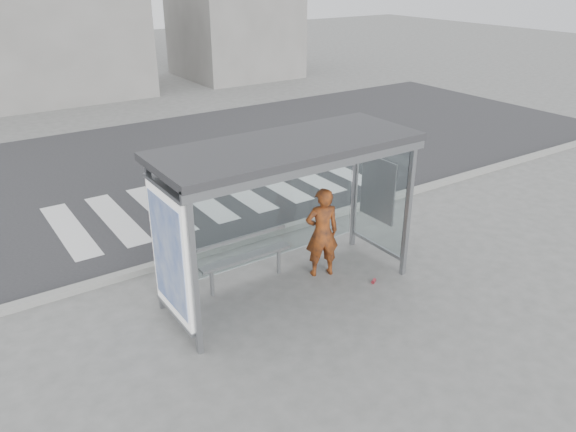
# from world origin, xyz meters

# --- Properties ---
(ground) EXTENTS (80.00, 80.00, 0.00)m
(ground) POSITION_xyz_m (0.00, 0.00, 0.00)
(ground) COLOR #5F5F5D
(ground) RESTS_ON ground
(road) EXTENTS (30.00, 10.00, 0.01)m
(road) POSITION_xyz_m (0.00, 7.00, 0.00)
(road) COLOR #29292B
(road) RESTS_ON ground
(curb) EXTENTS (30.00, 0.18, 0.12)m
(curb) POSITION_xyz_m (0.00, 1.95, 0.06)
(curb) COLOR gray
(curb) RESTS_ON ground
(crosswalk) EXTENTS (7.55, 3.00, 0.00)m
(crosswalk) POSITION_xyz_m (1.00, 4.50, 0.00)
(crosswalk) COLOR silver
(crosswalk) RESTS_ON ground
(bus_shelter) EXTENTS (4.25, 1.65, 2.62)m
(bus_shelter) POSITION_xyz_m (-0.37, 0.06, 1.98)
(bus_shelter) COLOR gray
(bus_shelter) RESTS_ON ground
(building_center) EXTENTS (8.00, 5.00, 5.00)m
(building_center) POSITION_xyz_m (0.00, 18.00, 2.50)
(building_center) COLOR slate
(building_center) RESTS_ON ground
(building_right) EXTENTS (5.00, 5.00, 7.00)m
(building_right) POSITION_xyz_m (9.00, 18.00, 3.50)
(building_right) COLOR slate
(building_right) RESTS_ON ground
(person) EXTENTS (0.70, 0.57, 1.65)m
(person) POSITION_xyz_m (0.79, 0.12, 0.83)
(person) COLOR #BF6B12
(person) RESTS_ON ground
(bench) EXTENTS (1.71, 0.21, 0.88)m
(bench) POSITION_xyz_m (-0.49, 0.58, 0.53)
(bench) COLOR gray
(bench) RESTS_ON ground
(soda_can) EXTENTS (0.13, 0.11, 0.06)m
(soda_can) POSITION_xyz_m (1.37, -0.64, 0.03)
(soda_can) COLOR #D13D48
(soda_can) RESTS_ON ground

